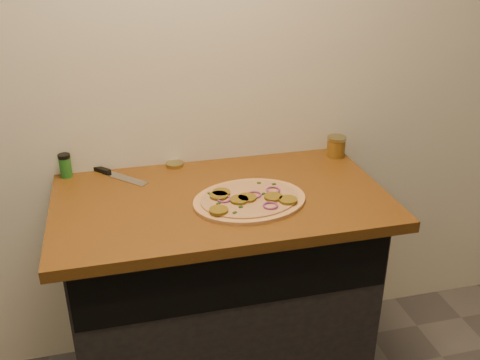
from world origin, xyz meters
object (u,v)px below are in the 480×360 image
object	(u,v)px
pizza	(249,200)
salsa_jar	(336,146)
spice_shaker	(65,166)
chefs_knife	(111,174)

from	to	relation	value
pizza	salsa_jar	size ratio (longest dim) A/B	5.16
spice_shaker	pizza	bearing A→B (deg)	-30.66
pizza	salsa_jar	distance (m)	0.56
pizza	chefs_knife	size ratio (longest dim) A/B	1.88
chefs_knife	spice_shaker	bearing A→B (deg)	171.94
pizza	spice_shaker	bearing A→B (deg)	149.34
salsa_jar	spice_shaker	bearing A→B (deg)	177.01
chefs_knife	salsa_jar	xyz separation A→B (m)	(0.93, -0.03, 0.04)
salsa_jar	pizza	bearing A→B (deg)	-145.38
pizza	chefs_knife	xyz separation A→B (m)	(-0.47, 0.35, -0.00)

